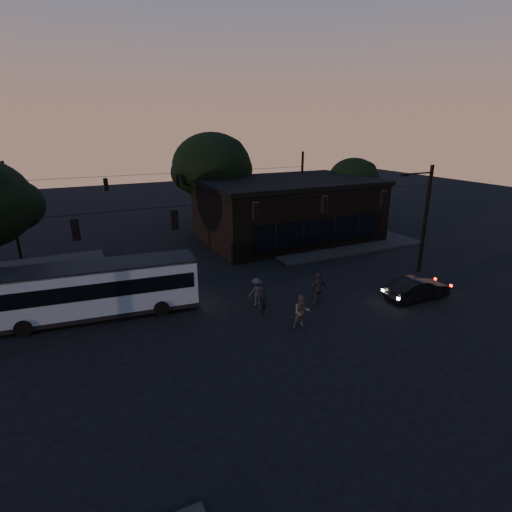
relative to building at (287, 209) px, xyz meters
name	(u,v)px	position (x,y,z in m)	size (l,w,h in m)	color
ground	(291,336)	(-9.00, -15.97, -2.71)	(120.00, 120.00, 0.00)	black
sidewalk_far_right	(326,238)	(3.00, -1.97, -2.63)	(14.00, 10.00, 0.15)	black
building	(287,209)	(0.00, 0.00, 0.00)	(15.40, 10.41, 5.40)	black
tree_behind	(212,167)	(-5.00, 6.03, 3.48)	(7.60, 7.60, 9.43)	black
tree_right	(353,180)	(9.00, 2.03, 1.93)	(5.20, 5.20, 6.86)	black
signal_rig_near	(256,231)	(-9.00, -11.97, 1.74)	(26.24, 0.30, 7.50)	black
signal_rig_far	(178,193)	(-9.00, 4.03, 1.50)	(26.24, 0.30, 7.50)	black
bus	(99,287)	(-17.23, -9.44, -1.06)	(10.66, 3.54, 2.94)	#879EAC
car	(417,289)	(0.08, -15.45, -2.05)	(1.40, 4.02, 1.32)	black
pedestrian_a	(263,302)	(-9.28, -13.39, -1.86)	(0.61, 0.40, 1.69)	black
pedestrian_b	(302,312)	(-8.08, -15.44, -1.82)	(0.86, 0.67, 1.77)	#3B3936
pedestrian_c	(318,289)	(-5.71, -13.44, -1.74)	(1.13, 0.47, 1.93)	black
pedestrian_d	(257,292)	(-8.96, -12.00, -1.88)	(1.07, 0.62, 1.66)	black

